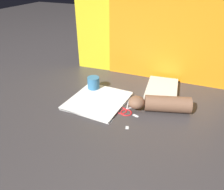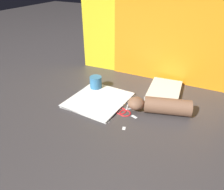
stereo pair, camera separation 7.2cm
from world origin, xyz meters
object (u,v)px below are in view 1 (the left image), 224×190
object	(u,v)px
scissors	(127,109)
book_closed	(162,89)
paper_stack	(98,100)
mug	(93,84)
hand_forearm	(160,104)

from	to	relation	value
scissors	book_closed	bearing A→B (deg)	63.88
paper_stack	mug	distance (m)	0.13
paper_stack	hand_forearm	distance (m)	0.32
paper_stack	book_closed	world-z (taller)	book_closed
mug	book_closed	bearing A→B (deg)	19.60
scissors	mug	xyz separation A→B (m)	(-0.25, 0.12, 0.03)
paper_stack	scissors	bearing A→B (deg)	-4.51
hand_forearm	mug	size ratio (longest dim) A/B	3.95
book_closed	scissors	world-z (taller)	book_closed
paper_stack	book_closed	bearing A→B (deg)	39.13
paper_stack	mug	world-z (taller)	mug
book_closed	hand_forearm	xyz separation A→B (m)	(0.03, -0.19, 0.02)
paper_stack	scissors	world-z (taller)	paper_stack
book_closed	hand_forearm	world-z (taller)	hand_forearm
paper_stack	book_closed	size ratio (longest dim) A/B	1.15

